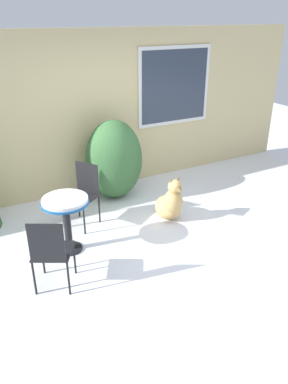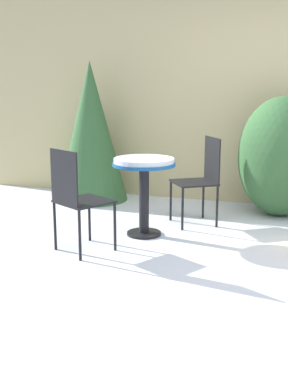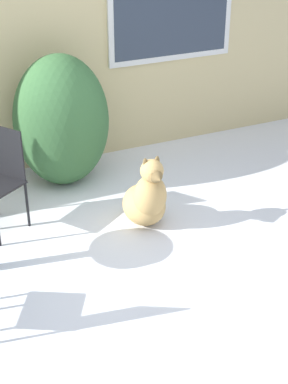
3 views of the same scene
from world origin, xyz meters
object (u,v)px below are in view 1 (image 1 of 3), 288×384
Objects in this scene: patio_table at (66,210)px; patio_chair_near_table at (83,192)px; patio_chair_far_side at (51,251)px; dog at (170,204)px.

patio_chair_near_table reaches higher than patio_table.
patio_chair_far_side reaches higher than patio_table.
patio_chair_near_table is (0.43, 0.57, -0.09)m from patio_table.
patio_chair_near_table is at bearing 156.37° from dog.
patio_chair_far_side is 1.28× the size of dog.
patio_chair_far_side is 2.10m from dog.
patio_table is at bearing -177.53° from dog.
patio_chair_far_side is at bearing -120.41° from patio_table.
patio_chair_far_side is at bearing -159.58° from dog.
patio_table is 0.83× the size of patio_chair_near_table.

